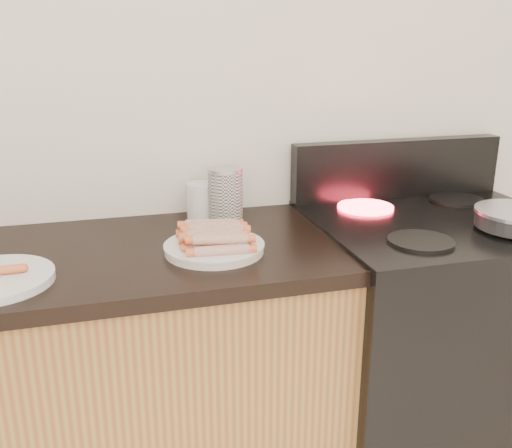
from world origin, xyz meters
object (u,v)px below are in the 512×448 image
object	(u,v)px
stove	(427,351)
mug	(201,201)
main_plate	(214,249)
canister	(226,195)

from	to	relation	value
stove	mug	bearing A→B (deg)	160.65
stove	main_plate	world-z (taller)	main_plate
stove	main_plate	distance (m)	0.85
mug	canister	bearing A→B (deg)	-35.32
canister	mug	world-z (taller)	canister
stove	canister	bearing A→B (deg)	162.63
main_plate	stove	bearing A→B (deg)	4.79
mug	main_plate	bearing A→B (deg)	-93.94
main_plate	mug	world-z (taller)	mug
mug	stove	bearing A→B (deg)	-19.35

